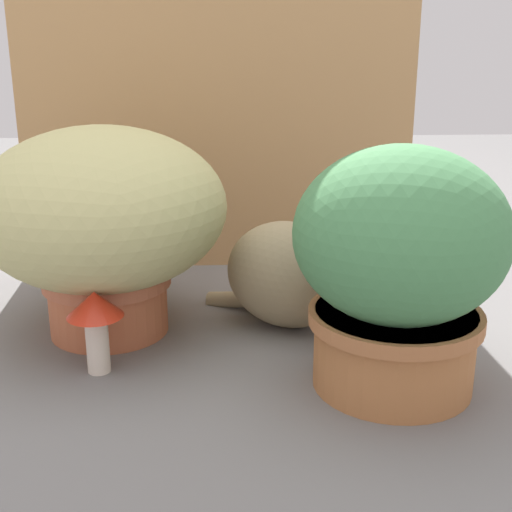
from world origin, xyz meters
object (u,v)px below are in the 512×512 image
grass_planter (103,217)px  mushroom_ornament_red (95,315)px  cat (296,270)px  leafy_planter (399,263)px

grass_planter → mushroom_ornament_red: grass_planter is taller
cat → mushroom_ornament_red: bearing=-153.8°
grass_planter → leafy_planter: 0.58m
leafy_planter → cat: (-0.14, 0.26, -0.10)m
grass_planter → leafy_planter: bearing=-26.3°
grass_planter → leafy_planter: (0.52, -0.25, -0.02)m
mushroom_ornament_red → cat: bearing=26.2°
leafy_planter → grass_planter: bearing=153.7°
leafy_planter → cat: leafy_planter is taller
cat → mushroom_ornament_red: cat is taller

